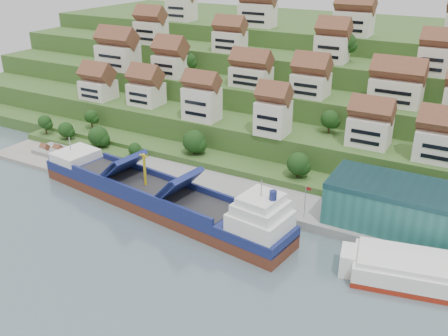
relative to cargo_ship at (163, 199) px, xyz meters
The scene contains 10 objects.
ground 14.77m from the cargo_ship, ahead, with size 300.00×300.00×0.00m, color slate.
quay 37.60m from the cargo_ship, 23.48° to the left, with size 180.00×14.00×2.20m, color gray.
pebble_beach 45.25m from the cargo_ship, 164.65° to the left, with size 45.00×20.00×1.00m, color gray.
hillside 104.79m from the cargo_ship, 82.06° to the left, with size 260.00×128.00×31.00m.
hillside_village 66.22m from the cargo_ship, 75.11° to the left, with size 157.19×63.04×29.30m.
hillside_trees 46.15m from the cargo_ship, 86.62° to the left, with size 146.44×62.81×31.29m.
flagpole 34.25m from the cargo_ship, 17.01° to the left, with size 1.28×0.16×8.00m.
beach_huts 46.82m from the cargo_ship, 166.77° to the left, with size 14.40×3.70×2.20m.
cargo_ship is the anchor object (origin of this frame).
second_ship 62.67m from the cargo_ship, ahead, with size 31.67×17.05×8.71m.
Camera 1 is at (51.01, -86.11, 59.81)m, focal length 40.00 mm.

